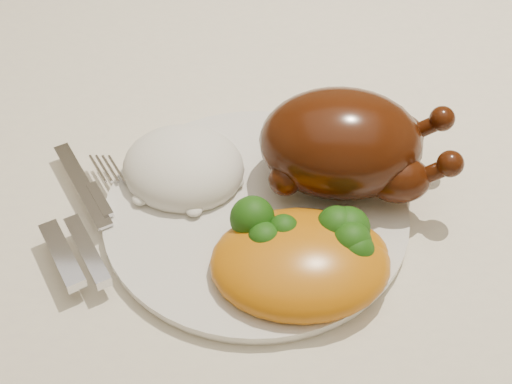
{
  "coord_description": "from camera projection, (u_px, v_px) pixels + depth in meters",
  "views": [
    {
      "loc": [
        -0.13,
        -0.61,
        1.21
      ],
      "look_at": [
        -0.13,
        -0.21,
        0.8
      ],
      "focal_mm": 50.0,
      "sensor_mm": 36.0,
      "label": 1
    }
  ],
  "objects": [
    {
      "name": "dining_table",
      "position": [
        377.0,
        145.0,
        0.82
      ],
      "size": [
        1.6,
        0.9,
        0.76
      ],
      "color": "brown",
      "rests_on": "floor"
    },
    {
      "name": "roast_chicken",
      "position": [
        346.0,
        144.0,
        0.59
      ],
      "size": [
        0.17,
        0.11,
        0.09
      ],
      "rotation": [
        0.0,
        0.0,
        -0.05
      ],
      "color": "#421507",
      "rests_on": "dinner_plate"
    },
    {
      "name": "cutlery",
      "position": [
        80.0,
        230.0,
        0.57
      ],
      "size": [
        0.08,
        0.16,
        0.01
      ],
      "rotation": [
        0.0,
        0.0,
        0.53
      ],
      "color": "silver",
      "rests_on": "dinner_plate"
    },
    {
      "name": "rice_mound",
      "position": [
        184.0,
        168.0,
        0.61
      ],
      "size": [
        0.13,
        0.12,
        0.06
      ],
      "rotation": [
        0.0,
        0.0,
        -0.26
      ],
      "color": "white",
      "rests_on": "dinner_plate"
    },
    {
      "name": "tablecloth",
      "position": [
        385.0,
        94.0,
        0.76
      ],
      "size": [
        1.73,
        1.03,
        0.18
      ],
      "color": "beige",
      "rests_on": "dining_table"
    },
    {
      "name": "dinner_plate",
      "position": [
        256.0,
        213.0,
        0.6
      ],
      "size": [
        0.26,
        0.26,
        0.01
      ],
      "primitive_type": "cylinder",
      "rotation": [
        0.0,
        0.0,
        -0.02
      ],
      "color": "silver",
      "rests_on": "tablecloth"
    },
    {
      "name": "mac_and_cheese",
      "position": [
        308.0,
        256.0,
        0.54
      ],
      "size": [
        0.14,
        0.11,
        0.06
      ],
      "rotation": [
        0.0,
        0.0,
        0.04
      ],
      "color": "orange",
      "rests_on": "dinner_plate"
    }
  ]
}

